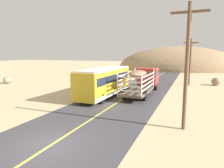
{
  "coord_description": "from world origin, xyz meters",
  "views": [
    {
      "loc": [
        6.71,
        -7.96,
        4.8
      ],
      "look_at": [
        0.0,
        8.64,
        2.08
      ],
      "focal_mm": 31.75,
      "sensor_mm": 36.0,
      "label": 1
    }
  ],
  "objects": [
    {
      "name": "power_pole_far",
      "position": [
        6.4,
        44.34,
        4.29
      ],
      "size": [
        2.2,
        0.24,
        8.0
      ],
      "color": "brown",
      "rests_on": "ground"
    },
    {
      "name": "distant_hill",
      "position": [
        2.27,
        57.52,
        0.0
      ],
      "size": [
        37.59,
        22.99,
        14.46
      ],
      "primitive_type": "ellipsoid",
      "color": "#997C5A",
      "rests_on": "ground"
    },
    {
      "name": "boulder_near_shoulder",
      "position": [
        -21.33,
        15.57,
        0.56
      ],
      "size": [
        1.38,
        1.51,
        1.12
      ],
      "primitive_type": "ellipsoid",
      "color": "gray",
      "rests_on": "ground"
    },
    {
      "name": "boulder_far_horizon",
      "position": [
        10.28,
        26.11,
        0.6
      ],
      "size": [
        1.32,
        1.44,
        1.2
      ],
      "primitive_type": "ellipsoid",
      "color": "#84705B",
      "rests_on": "ground"
    },
    {
      "name": "road_surface",
      "position": [
        0.0,
        0.0,
        0.01
      ],
      "size": [
        8.0,
        120.0,
        0.02
      ],
      "primitive_type": "cube",
      "color": "#423F44",
      "rests_on": "ground"
    },
    {
      "name": "road_centre_line",
      "position": [
        0.0,
        0.0,
        0.02
      ],
      "size": [
        0.16,
        117.6,
        0.0
      ],
      "primitive_type": "cube",
      "color": "#D8CC4C",
      "rests_on": "road_surface"
    },
    {
      "name": "livestock_truck",
      "position": [
        1.24,
        16.37,
        1.79
      ],
      "size": [
        2.53,
        9.7,
        3.02
      ],
      "color": "#B2332D",
      "rests_on": "road_surface"
    },
    {
      "name": "ground_plane",
      "position": [
        0.0,
        0.0,
        0.0
      ],
      "size": [
        240.0,
        240.0,
        0.0
      ],
      "primitive_type": "plane",
      "color": "#CCB284"
    },
    {
      "name": "power_pole_mid",
      "position": [
        6.4,
        24.71,
        3.84
      ],
      "size": [
        2.2,
        0.24,
        7.11
      ],
      "color": "brown",
      "rests_on": "ground"
    },
    {
      "name": "bus",
      "position": [
        -2.38,
        12.35,
        1.75
      ],
      "size": [
        2.54,
        10.0,
        3.21
      ],
      "color": "gold",
      "rests_on": "road_surface"
    },
    {
      "name": "power_pole_near",
      "position": [
        6.4,
        5.08,
        4.23
      ],
      "size": [
        2.2,
        0.24,
        7.87
      ],
      "color": "brown",
      "rests_on": "ground"
    }
  ]
}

